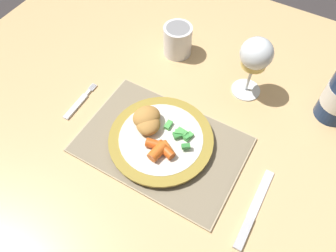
{
  "coord_description": "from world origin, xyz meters",
  "views": [
    {
      "loc": [
        0.25,
        -0.45,
        1.38
      ],
      "look_at": [
        0.05,
        -0.09,
        0.78
      ],
      "focal_mm": 35.0,
      "sensor_mm": 36.0,
      "label": 1
    }
  ],
  "objects_px": {
    "dining_table": "(171,120)",
    "table_knife": "(251,215)",
    "fork": "(78,104)",
    "wine_glass": "(256,56)",
    "dinner_plate": "(161,140)",
    "drinking_cup": "(178,40)"
  },
  "relations": [
    {
      "from": "dinner_plate",
      "to": "wine_glass",
      "type": "bearing_deg",
      "value": 66.5
    },
    {
      "from": "dinner_plate",
      "to": "fork",
      "type": "height_order",
      "value": "dinner_plate"
    },
    {
      "from": "dining_table",
      "to": "table_knife",
      "type": "bearing_deg",
      "value": -31.7
    },
    {
      "from": "fork",
      "to": "table_knife",
      "type": "height_order",
      "value": "table_knife"
    },
    {
      "from": "dinner_plate",
      "to": "table_knife",
      "type": "bearing_deg",
      "value": -12.81
    },
    {
      "from": "fork",
      "to": "dining_table",
      "type": "bearing_deg",
      "value": 33.05
    },
    {
      "from": "dining_table",
      "to": "wine_glass",
      "type": "xyz_separation_m",
      "value": [
        0.15,
        0.12,
        0.2
      ]
    },
    {
      "from": "drinking_cup",
      "to": "fork",
      "type": "bearing_deg",
      "value": -113.38
    },
    {
      "from": "table_knife",
      "to": "wine_glass",
      "type": "relative_size",
      "value": 1.14
    },
    {
      "from": "drinking_cup",
      "to": "dining_table",
      "type": "bearing_deg",
      "value": -66.37
    },
    {
      "from": "dining_table",
      "to": "dinner_plate",
      "type": "bearing_deg",
      "value": -70.29
    },
    {
      "from": "dining_table",
      "to": "wine_glass",
      "type": "distance_m",
      "value": 0.28
    },
    {
      "from": "fork",
      "to": "wine_glass",
      "type": "xyz_separation_m",
      "value": [
        0.34,
        0.25,
        0.11
      ]
    },
    {
      "from": "fork",
      "to": "drinking_cup",
      "type": "xyz_separation_m",
      "value": [
        0.12,
        0.28,
        0.04
      ]
    },
    {
      "from": "dining_table",
      "to": "fork",
      "type": "distance_m",
      "value": 0.25
    },
    {
      "from": "table_knife",
      "to": "drinking_cup",
      "type": "relative_size",
      "value": 2.21
    },
    {
      "from": "dining_table",
      "to": "table_knife",
      "type": "relative_size",
      "value": 6.5
    },
    {
      "from": "table_knife",
      "to": "dining_table",
      "type": "bearing_deg",
      "value": 148.3
    },
    {
      "from": "dinner_plate",
      "to": "fork",
      "type": "relative_size",
      "value": 1.9
    },
    {
      "from": "wine_glass",
      "to": "drinking_cup",
      "type": "relative_size",
      "value": 1.94
    },
    {
      "from": "dinner_plate",
      "to": "drinking_cup",
      "type": "distance_m",
      "value": 0.3
    },
    {
      "from": "dining_table",
      "to": "table_knife",
      "type": "xyz_separation_m",
      "value": [
        0.28,
        -0.18,
        0.09
      ]
    }
  ]
}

